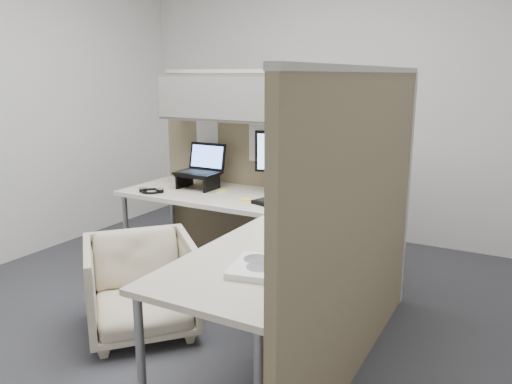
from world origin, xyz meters
The scene contains 18 objects.
ground centered at (0.00, 0.00, 0.00)m, with size 4.50×4.50×0.00m, color #303135.
partition_back centered at (-0.22, 0.83, 1.10)m, with size 2.00×0.36×1.63m.
partition_right centered at (0.90, -0.07, 0.82)m, with size 0.07×2.03×1.63m.
desk centered at (0.12, 0.13, 0.69)m, with size 2.00×1.98×0.73m.
office_chair centered at (-0.41, -0.31, 0.33)m, with size 0.65×0.61×0.67m, color beige.
monitor_left centered at (0.08, 0.72, 1.00)m, with size 0.44×0.20×0.47m.
monitor_right centered at (0.65, 0.57, 1.00)m, with size 0.39×0.27×0.47m.
laptop_station centered at (-0.59, 0.61, 0.86)m, with size 0.32×0.28×0.34m.
keyboard centered at (0.25, 0.39, 0.74)m, with size 0.49×0.16×0.02m, color black.
mouse centered at (0.60, 0.31, 0.75)m, with size 0.09×0.06×0.03m, color black.
travel_mug centered at (0.42, 0.58, 0.81)m, with size 0.07×0.07×0.15m.
soda_can_green centered at (0.69, 0.23, 0.79)m, with size 0.07×0.07×0.12m, color #268C1E.
soda_can_silver centered at (0.60, 0.47, 0.79)m, with size 0.07×0.07×0.12m, color #B21E1E.
sticky_note_c centered at (-0.37, 0.58, 0.73)m, with size 0.08×0.08×0.01m, color yellow.
sticky_note_d centered at (-0.09, 0.44, 0.73)m, with size 0.08×0.08×0.01m, color yellow.
headphones centered at (-0.82, 0.31, 0.74)m, with size 0.19×0.19×0.03m.
paper_stack centered at (0.61, -0.65, 0.75)m, with size 0.29×0.33×0.03m.
desk_clock centered at (0.64, -0.23, 0.77)m, with size 0.09×0.09×0.09m.
Camera 1 is at (1.61, -2.49, 1.59)m, focal length 35.00 mm.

